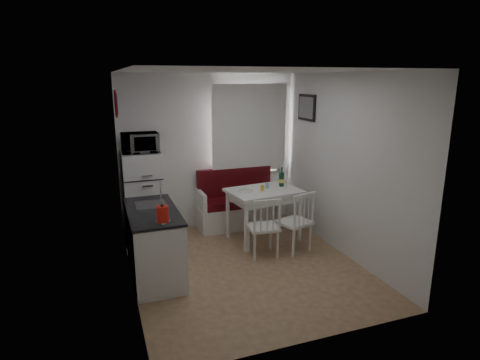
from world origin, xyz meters
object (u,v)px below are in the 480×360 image
object	(u,v)px
kitchen_counter	(154,243)
microwave	(140,143)
bench	(238,207)
kettle	(163,214)
wine_bottle	(282,177)
fridge	(143,197)
chair_left	(266,221)
dining_table	(264,195)
chair_right	(298,216)

from	to	relation	value
kitchen_counter	microwave	size ratio (longest dim) A/B	2.45
bench	kettle	bearing A→B (deg)	-129.78
kitchen_counter	kettle	distance (m)	0.77
kitchen_counter	wine_bottle	distance (m)	2.35
bench	fridge	xyz separation A→B (m)	(-1.61, -0.11, 0.38)
kitchen_counter	microwave	distance (m)	1.64
bench	fridge	distance (m)	1.65
chair_left	fridge	world-z (taller)	fridge
bench	fridge	world-z (taller)	fridge
bench	fridge	size ratio (longest dim) A/B	0.98
fridge	kettle	size ratio (longest dim) A/B	6.34
kitchen_counter	wine_bottle	xyz separation A→B (m)	(2.17, 0.75, 0.52)
chair_left	bench	bearing A→B (deg)	93.26
dining_table	wine_bottle	world-z (taller)	wine_bottle
chair_left	kettle	xyz separation A→B (m)	(-1.52, -0.53, 0.46)
chair_right	kettle	xyz separation A→B (m)	(-2.02, -0.52, 0.44)
dining_table	chair_right	xyz separation A→B (m)	(0.25, -0.67, -0.15)
wine_bottle	dining_table	bearing A→B (deg)	-164.05
kitchen_counter	bench	xyz separation A→B (m)	(1.62, 1.36, -0.12)
chair_right	kettle	size ratio (longest dim) A/B	2.40
kettle	chair_right	bearing A→B (deg)	14.58
bench	chair_right	size ratio (longest dim) A/B	2.59
bench	chair_left	distance (m)	1.38
microwave	kitchen_counter	bearing A→B (deg)	-90.94
chair_left	kettle	distance (m)	1.67
bench	wine_bottle	distance (m)	1.03
chair_right	kitchen_counter	bearing A→B (deg)	161.91
bench	dining_table	bearing A→B (deg)	-74.85
dining_table	kettle	size ratio (longest dim) A/B	5.23
dining_table	fridge	world-z (taller)	fridge
kitchen_counter	chair_left	bearing A→B (deg)	-0.30
bench	microwave	size ratio (longest dim) A/B	2.59
chair_left	kitchen_counter	bearing A→B (deg)	-174.54
kitchen_counter	bench	distance (m)	2.12
fridge	microwave	xyz separation A→B (m)	(0.00, -0.05, 0.86)
kitchen_counter	chair_right	xyz separation A→B (m)	(2.07, -0.01, 0.12)
chair_left	wine_bottle	world-z (taller)	wine_bottle
dining_table	wine_bottle	size ratio (longest dim) A/B	3.76
kettle	dining_table	bearing A→B (deg)	33.97
bench	microwave	xyz separation A→B (m)	(-1.61, -0.16, 1.24)
dining_table	chair_right	bearing A→B (deg)	-76.45
bench	kitchen_counter	bearing A→B (deg)	-140.14
kettle	wine_bottle	size ratio (longest dim) A/B	0.72
dining_table	chair_right	distance (m)	0.73
microwave	bench	bearing A→B (deg)	5.78
kitchen_counter	chair_right	bearing A→B (deg)	-0.32
chair_right	microwave	distance (m)	2.58
kettle	wine_bottle	distance (m)	2.48
microwave	kettle	world-z (taller)	microwave
bench	chair_right	xyz separation A→B (m)	(0.44, -1.37, 0.24)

